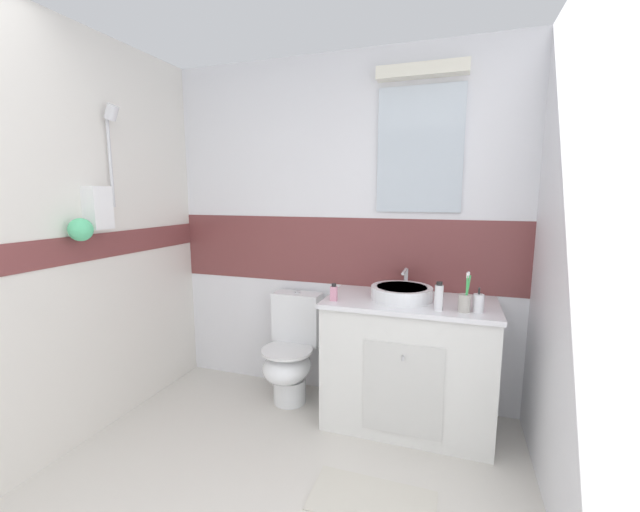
{
  "coord_description": "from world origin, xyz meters",
  "views": [
    {
      "loc": [
        0.81,
        -0.4,
        1.52
      ],
      "look_at": [
        0.08,
        1.76,
        1.16
      ],
      "focal_mm": 22.25,
      "sensor_mm": 36.0,
      "label": 1
    }
  ],
  "objects": [
    {
      "name": "perfume_flask_small",
      "position": [
        0.11,
        1.94,
        0.9
      ],
      "size": [
        0.04,
        0.03,
        0.11
      ],
      "color": "pink",
      "rests_on": "vanity_cabinet"
    },
    {
      "name": "wall_back_tiled",
      "position": [
        0.01,
        2.45,
        1.26
      ],
      "size": [
        3.2,
        0.2,
        2.5
      ],
      "color": "white",
      "rests_on": "ground_plane"
    },
    {
      "name": "vanity_cabinet",
      "position": [
        0.57,
        2.12,
        0.43
      ],
      "size": [
        1.07,
        0.58,
        0.85
      ],
      "color": "silver",
      "rests_on": "ground_plane"
    },
    {
      "name": "soap_dispenser",
      "position": [
        0.96,
        1.97,
        0.9
      ],
      "size": [
        0.06,
        0.06,
        0.15
      ],
      "color": "white",
      "rests_on": "vanity_cabinet"
    },
    {
      "name": "wall_right_plain",
      "position": [
        1.35,
        1.2,
        1.25
      ],
      "size": [
        0.1,
        3.48,
        2.5
      ],
      "primitive_type": "cube",
      "color": "white",
      "rests_on": "ground_plane"
    },
    {
      "name": "deodorant_spray_can",
      "position": [
        0.75,
        1.94,
        0.93
      ],
      "size": [
        0.05,
        0.05,
        0.17
      ],
      "color": "white",
      "rests_on": "vanity_cabinet"
    },
    {
      "name": "wall_left_shower_alcove",
      "position": [
        -1.35,
        1.2,
        1.25
      ],
      "size": [
        0.25,
        3.48,
        2.5
      ],
      "color": "silver",
      "rests_on": "ground_plane"
    },
    {
      "name": "bath_mat",
      "position": [
        0.49,
        1.36,
        0.01
      ],
      "size": [
        0.62,
        0.33,
        0.01
      ],
      "primitive_type": "cube",
      "color": "beige",
      "rests_on": "ground_plane"
    },
    {
      "name": "toilet",
      "position": [
        -0.28,
        2.16,
        0.37
      ],
      "size": [
        0.37,
        0.5,
        0.8
      ],
      "color": "white",
      "rests_on": "ground_plane"
    },
    {
      "name": "toothbrush_cup",
      "position": [
        0.89,
        1.95,
        0.91
      ],
      "size": [
        0.07,
        0.07,
        0.24
      ],
      "color": "#B2ADA3",
      "rests_on": "vanity_cabinet"
    },
    {
      "name": "sink_basin",
      "position": [
        0.51,
        2.12,
        0.9
      ],
      "size": [
        0.39,
        0.44,
        0.17
      ],
      "color": "white",
      "rests_on": "vanity_cabinet"
    },
    {
      "name": "ground_plane",
      "position": [
        0.0,
        1.2,
        -0.02
      ],
      "size": [
        3.2,
        3.48,
        0.04
      ],
      "primitive_type": "cube",
      "color": "beige"
    }
  ]
}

